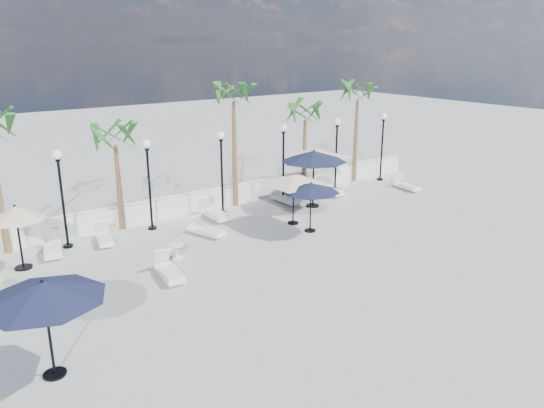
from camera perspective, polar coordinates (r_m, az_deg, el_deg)
ground at (r=19.68m, az=4.58°, el=-5.85°), size 100.00×100.00×0.00m
balustrade at (r=25.32m, az=-6.49°, el=0.53°), size 26.00×0.30×1.01m
lamppost_1 at (r=21.38m, az=-21.77°, el=1.89°), size 0.36×0.36×3.84m
lamppost_2 at (r=22.44m, az=-13.15°, el=3.36°), size 0.36×0.36×3.84m
lamppost_3 at (r=23.97m, az=-5.46°, el=4.61°), size 0.36×0.36×3.84m
lamppost_4 at (r=25.89m, az=1.23°, el=5.63°), size 0.36×0.36×3.84m
lamppost_5 at (r=28.11m, az=6.95°, el=6.43°), size 0.36×0.36×3.84m
lamppost_6 at (r=30.58m, az=11.80°, el=7.06°), size 0.36×0.36×3.84m
palm_1 at (r=22.57m, az=-16.52°, el=6.46°), size 2.60×2.60×4.70m
palm_2 at (r=24.84m, az=-4.18°, el=11.22°), size 2.60×2.60×6.10m
palm_3 at (r=27.49m, az=3.59°, el=9.36°), size 2.60×2.60×4.90m
palm_4 at (r=29.88m, az=9.20°, el=11.31°), size 2.60×2.60×5.70m
lounger_0 at (r=22.07m, az=-17.58°, el=-3.41°), size 0.91×1.83×0.66m
lounger_1 at (r=18.40m, az=-11.05°, el=-7.02°), size 0.87×1.97×0.71m
lounger_2 at (r=21.64m, az=-22.54°, el=-4.29°), size 1.03×2.03×0.73m
lounger_3 at (r=21.99m, az=-7.09°, el=-2.78°), size 1.10×1.85×0.66m
lounger_4 at (r=24.02m, az=-6.26°, el=-0.91°), size 0.70×2.07×0.77m
lounger_5 at (r=26.16m, az=1.38°, el=0.62°), size 0.63×1.76×0.65m
lounger_6 at (r=27.74m, az=5.81°, el=1.59°), size 0.84×2.14×0.78m
lounger_7 at (r=29.40m, az=14.26°, el=1.95°), size 0.77×1.79×0.65m
side_table_1 at (r=19.85m, az=-10.18°, el=-4.87°), size 0.54×0.54×0.53m
side_table_2 at (r=27.68m, az=7.69°, el=1.57°), size 0.51×0.51×0.50m
parasol_navy_left at (r=13.29m, az=-23.39°, el=-8.64°), size 2.84×2.84×2.51m
parasol_navy_mid at (r=21.82m, az=4.22°, el=1.75°), size 2.40×2.40×2.15m
parasol_navy_right at (r=25.09m, az=4.52°, el=5.13°), size 3.12×3.12×2.80m
parasol_cream_sq_a at (r=22.65m, az=2.35°, el=3.03°), size 4.72×4.72×2.32m
parasol_cream_sq_b at (r=26.72m, az=4.56°, el=5.94°), size 5.38×5.38×2.70m
parasol_cream_small at (r=20.09m, az=-25.86°, el=-0.98°), size 1.92×1.92×2.36m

